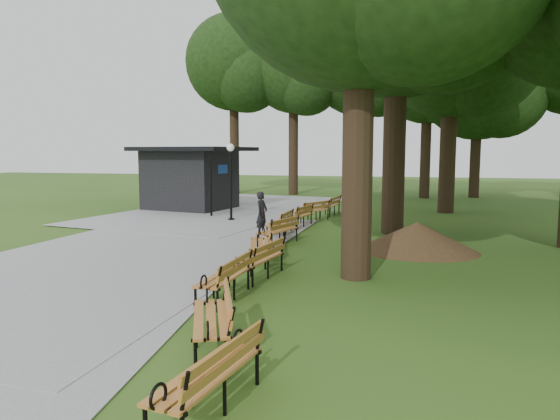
% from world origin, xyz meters
% --- Properties ---
extents(ground, '(100.00, 100.00, 0.00)m').
position_xyz_m(ground, '(0.00, 0.00, 0.00)').
color(ground, '#2E5618').
rests_on(ground, ground).
extents(path, '(12.00, 38.00, 0.06)m').
position_xyz_m(path, '(-4.00, 3.00, 0.03)').
color(path, gray).
rests_on(path, ground).
extents(person, '(0.48, 0.62, 1.53)m').
position_xyz_m(person, '(-1.15, 6.88, 0.76)').
color(person, black).
rests_on(person, ground).
extents(kiosk, '(5.77, 5.25, 3.14)m').
position_xyz_m(kiosk, '(-6.81, 13.66, 1.57)').
color(kiosk, black).
rests_on(kiosk, ground).
extents(lamp_post, '(0.32, 0.32, 3.25)m').
position_xyz_m(lamp_post, '(-3.38, 10.03, 2.33)').
color(lamp_post, black).
rests_on(lamp_post, ground).
extents(dirt_mound, '(2.99, 2.99, 0.88)m').
position_xyz_m(dirt_mound, '(4.11, 5.05, 0.44)').
color(dirt_mound, '#47301C').
rests_on(dirt_mound, ground).
extents(bench_0, '(0.95, 1.98, 0.88)m').
position_xyz_m(bench_0, '(1.58, -5.05, 0.44)').
color(bench_0, '#B46B29').
rests_on(bench_0, ground).
extents(bench_1, '(1.31, 2.00, 0.88)m').
position_xyz_m(bench_1, '(0.92, -3.25, 0.44)').
color(bench_1, '#B46B29').
rests_on(bench_1, ground).
extents(bench_2, '(0.73, 1.93, 0.88)m').
position_xyz_m(bench_2, '(0.24, -0.85, 0.44)').
color(bench_2, '#B46B29').
rests_on(bench_2, ground).
extents(bench_3, '(0.93, 1.98, 0.88)m').
position_xyz_m(bench_3, '(0.46, 0.98, 0.44)').
color(bench_3, '#B46B29').
rests_on(bench_3, ground).
extents(bench_4, '(1.11, 2.00, 0.88)m').
position_xyz_m(bench_4, '(-0.07, 2.90, 0.44)').
color(bench_4, '#B46B29').
rests_on(bench_4, ground).
extents(bench_5, '(1.19, 2.00, 0.88)m').
position_xyz_m(bench_5, '(-0.14, 5.19, 0.44)').
color(bench_5, '#B46B29').
rests_on(bench_5, ground).
extents(bench_6, '(0.67, 1.91, 0.88)m').
position_xyz_m(bench_6, '(-0.50, 6.87, 0.44)').
color(bench_6, '#B46B29').
rests_on(bench_6, ground).
extents(bench_7, '(0.96, 1.98, 0.88)m').
position_xyz_m(bench_7, '(-0.24, 8.89, 0.44)').
color(bench_7, '#B46B29').
rests_on(bench_7, ground).
extents(bench_8, '(1.48, 1.97, 0.88)m').
position_xyz_m(bench_8, '(-0.04, 10.75, 0.44)').
color(bench_8, '#B46B29').
rests_on(bench_8, ground).
extents(bench_9, '(0.88, 1.97, 0.88)m').
position_xyz_m(bench_9, '(0.40, 13.04, 0.44)').
color(bench_9, '#B46B29').
rests_on(bench_9, ground).
extents(lawn_tree_4, '(7.16, 7.16, 11.65)m').
position_xyz_m(lawn_tree_4, '(5.69, 15.24, 8.02)').
color(lawn_tree_4, black).
rests_on(lawn_tree_4, ground).
extents(tree_backdrop, '(36.41, 8.55, 16.44)m').
position_xyz_m(tree_backdrop, '(6.76, 23.48, 8.22)').
color(tree_backdrop, black).
rests_on(tree_backdrop, ground).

